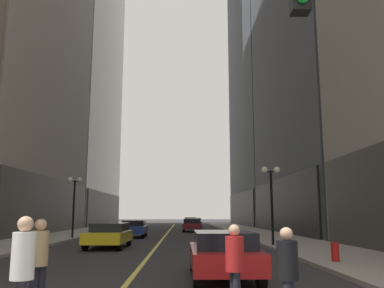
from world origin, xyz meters
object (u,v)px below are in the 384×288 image
car_silver (190,222)px  street_lamp_left_far (74,194)px  pedestrian_in_black_coat (288,270)px  street_lamp_right_mid (271,188)px  pedestrian_in_tan_trench (39,257)px  fire_hydrant_right (335,254)px  car_maroon (192,225)px  car_navy (194,223)px  car_red (223,253)px  car_blue (134,228)px  pedestrian_in_red_jacket (235,263)px  pedestrian_in_white_shirt (23,267)px  car_yellow (109,234)px

car_silver → street_lamp_left_far: size_ratio=0.97×
pedestrian_in_black_coat → street_lamp_left_far: size_ratio=0.36×
street_lamp_right_mid → pedestrian_in_tan_trench: bearing=-118.1°
fire_hydrant_right → pedestrian_in_black_coat: bearing=-115.1°
car_maroon → car_navy: bearing=86.9°
car_maroon → street_lamp_left_far: street_lamp_left_far is taller
car_silver → pedestrian_in_black_coat: bearing=-89.4°
car_red → car_blue: same height
car_navy → car_maroon: bearing=-93.1°
car_navy → pedestrian_in_red_jacket: size_ratio=2.63×
fire_hydrant_right → car_maroon: bearing=99.3°
fire_hydrant_right → car_silver: bearing=95.6°
pedestrian_in_black_coat → car_navy: bearing=90.4°
pedestrian_in_black_coat → street_lamp_left_far: bearing=112.6°
car_blue → fire_hydrant_right: bearing=-62.5°
car_navy → pedestrian_in_tan_trench: size_ratio=2.48×
street_lamp_right_mid → car_red: bearing=-109.6°
car_blue → pedestrian_in_tan_trench: bearing=-87.5°
pedestrian_in_red_jacket → car_maroon: bearing=90.0°
car_red → car_blue: bearing=103.6°
pedestrian_in_red_jacket → street_lamp_left_far: bearing=111.8°
pedestrian_in_red_jacket → street_lamp_left_far: size_ratio=0.37×
pedestrian_in_white_shirt → pedestrian_in_black_coat: bearing=6.1°
car_yellow → pedestrian_in_tan_trench: 14.40m
fire_hydrant_right → street_lamp_left_far: bearing=131.8°
pedestrian_in_black_coat → pedestrian_in_tan_trench: pedestrian_in_tan_trench is taller
pedestrian_in_tan_trench → street_lamp_left_far: street_lamp_left_far is taller
car_maroon → pedestrian_in_white_shirt: bearing=-95.2°
car_yellow → pedestrian_in_black_coat: 16.72m
pedestrian_in_white_shirt → fire_hydrant_right: bearing=47.3°
car_red → car_maroon: size_ratio=1.11×
pedestrian_in_red_jacket → fire_hydrant_right: (4.49, 7.10, -0.54)m
car_maroon → car_navy: (0.44, 8.07, -0.00)m
car_blue → street_lamp_right_mid: 13.54m
pedestrian_in_red_jacket → street_lamp_left_far: street_lamp_left_far is taller
car_silver → pedestrian_in_red_jacket: 51.34m
car_navy → fire_hydrant_right: (4.07, -35.42, -0.32)m
pedestrian_in_white_shirt → street_lamp_right_mid: (7.29, 16.19, 2.21)m
car_navy → pedestrian_in_red_jacket: (-0.42, -42.52, 0.22)m
pedestrian_in_tan_trench → street_lamp_right_mid: 16.45m
car_red → car_silver: bearing=90.1°
car_red → street_lamp_left_far: 20.05m
car_yellow → pedestrian_in_white_shirt: 16.25m
car_yellow → street_lamp_left_far: size_ratio=1.05×
pedestrian_in_tan_trench → car_maroon: bearing=83.8°
car_maroon → street_lamp_right_mid: street_lamp_right_mid is taller
car_blue → car_navy: bearing=73.6°
pedestrian_in_red_jacket → street_lamp_right_mid: street_lamp_right_mid is taller
car_yellow → pedestrian_in_tan_trench: pedestrian_in_tan_trench is taller
car_yellow → street_lamp_right_mid: (8.91, 0.03, 2.54)m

